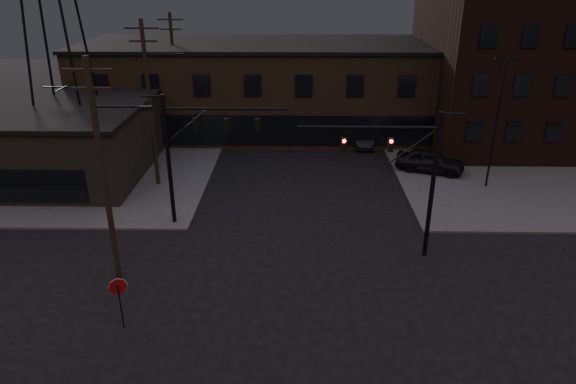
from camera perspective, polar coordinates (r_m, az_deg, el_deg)
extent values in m
plane|color=black|center=(24.62, 2.09, -12.15)|extent=(140.00, 140.00, 0.00)
cube|color=#474744|center=(49.74, 27.99, 4.03)|extent=(30.00, 30.00, 0.15)
cube|color=#474744|center=(49.30, -24.91, 4.45)|extent=(30.00, 30.00, 0.15)
cube|color=#4F3B2A|center=(49.11, 1.68, 11.33)|extent=(40.00, 12.00, 8.00)
cube|color=black|center=(51.74, 27.59, 12.77)|extent=(22.00, 16.00, 14.00)
cube|color=black|center=(42.63, -26.30, 4.90)|extent=(16.00, 12.00, 5.00)
cylinder|color=black|center=(27.51, 15.74, 0.48)|extent=(0.24, 0.24, 8.00)
cylinder|color=black|center=(25.76, 8.92, 7.12)|extent=(7.00, 0.14, 0.14)
cube|color=#FF140C|center=(26.21, 11.33, 5.16)|extent=(0.28, 0.22, 0.70)
cube|color=#FF140C|center=(25.90, 6.22, 5.26)|extent=(0.28, 0.22, 0.70)
cylinder|color=black|center=(30.78, -13.11, 3.23)|extent=(0.24, 0.24, 8.00)
cylinder|color=black|center=(29.18, -6.92, 9.16)|extent=(7.00, 0.14, 0.14)
cube|color=black|center=(29.70, -10.21, 7.41)|extent=(0.28, 0.22, 0.70)
cube|color=black|center=(29.41, -6.83, 7.46)|extent=(0.28, 0.22, 0.70)
cube|color=black|center=(29.23, -3.40, 7.48)|extent=(0.28, 0.22, 0.70)
cylinder|color=black|center=(23.58, -18.09, -12.02)|extent=(0.06, 0.06, 2.20)
cylinder|color=maroon|center=(23.05, -18.38, -9.96)|extent=(0.72, 0.33, 0.76)
cylinder|color=black|center=(25.37, -19.78, 1.65)|extent=(0.28, 0.28, 11.00)
cube|color=black|center=(24.10, -21.40, 12.52)|extent=(2.20, 0.12, 0.12)
cube|color=black|center=(24.24, -21.12, 10.67)|extent=(1.80, 0.12, 0.12)
cube|color=black|center=(23.67, -15.59, 8.98)|extent=(0.60, 0.25, 0.18)
cylinder|color=black|center=(36.47, -15.05, 9.07)|extent=(0.28, 0.28, 11.50)
cube|color=black|center=(35.61, -15.95, 17.11)|extent=(2.20, 0.12, 0.12)
cube|color=black|center=(35.70, -15.81, 15.84)|extent=(1.80, 0.12, 0.12)
cube|color=black|center=(35.24, -11.95, 14.70)|extent=(0.60, 0.25, 0.18)
cylinder|color=black|center=(48.12, -12.44, 12.38)|extent=(0.28, 0.28, 11.00)
cube|color=black|center=(47.47, -12.98, 18.18)|extent=(2.20, 0.12, 0.12)
cube|color=black|center=(47.54, -12.89, 17.22)|extent=(1.80, 0.12, 0.12)
cylinder|color=black|center=(37.89, 22.07, 6.71)|extent=(0.14, 0.14, 9.00)
cube|color=black|center=(36.79, 22.42, 13.53)|extent=(0.50, 0.28, 0.18)
cube|color=black|center=(37.15, 23.89, 13.38)|extent=(0.50, 0.28, 0.18)
cylinder|color=black|center=(44.71, 27.21, 8.20)|extent=(0.14, 0.14, 9.00)
cube|color=black|center=(43.71, 27.73, 13.97)|extent=(0.50, 0.28, 0.18)
cube|color=black|center=(44.15, 28.92, 13.82)|extent=(0.50, 0.28, 0.18)
imported|color=black|center=(40.47, 15.52, 3.38)|extent=(5.45, 3.73, 1.72)
imported|color=silver|center=(44.66, 22.18, 3.99)|extent=(4.10, 1.68, 1.19)
imported|color=black|center=(45.96, 8.58, 6.01)|extent=(2.14, 4.64, 1.47)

